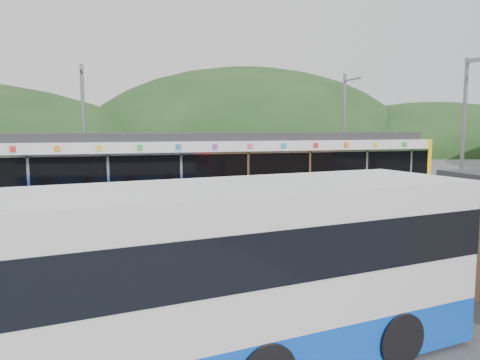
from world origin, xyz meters
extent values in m
plane|color=#4C4C4F|center=(0.00, 0.00, 0.00)|extent=(120.00, 120.00, 0.00)
ellipsoid|color=#1E3D19|center=(16.00, 54.00, 0.00)|extent=(52.00, 39.00, 26.00)
ellipsoid|color=#1E3D19|center=(45.00, 48.00, 0.00)|extent=(44.00, 33.00, 16.00)
cube|color=#9E9E99|center=(0.00, 3.30, 0.15)|extent=(26.00, 3.20, 0.30)
cube|color=yellow|center=(0.00, 2.00, 0.30)|extent=(26.00, 0.10, 0.01)
cube|color=black|center=(-6.50, 6.00, 0.30)|extent=(3.20, 2.20, 0.56)
cube|color=black|center=(5.50, 6.00, 0.30)|extent=(3.20, 2.20, 0.56)
cube|color=silver|center=(-0.50, 6.00, 1.04)|extent=(20.00, 2.90, 0.92)
cube|color=black|center=(-0.50, 6.00, 2.23)|extent=(20.00, 2.96, 1.45)
cube|color=silver|center=(-0.50, 4.50, 1.55)|extent=(20.00, 0.05, 0.10)
cube|color=silver|center=(-0.50, 4.50, 2.90)|extent=(20.00, 0.05, 0.10)
cube|color=silver|center=(-0.50, 6.00, 3.17)|extent=(20.00, 2.90, 0.45)
cube|color=#2D2D30|center=(-0.50, 6.00, 3.58)|extent=(19.40, 2.50, 0.36)
cube|color=yellow|center=(9.62, 6.00, 1.90)|extent=(0.24, 2.92, 3.00)
cube|color=silver|center=(-9.00, 4.50, 2.23)|extent=(0.10, 0.05, 1.35)
cube|color=silver|center=(-6.00, 4.50, 2.23)|extent=(0.10, 0.05, 1.35)
cube|color=silver|center=(-3.00, 4.50, 2.23)|extent=(0.10, 0.05, 1.35)
cube|color=silver|center=(0.00, 4.50, 2.23)|extent=(0.10, 0.05, 1.35)
cube|color=silver|center=(3.00, 4.50, 2.23)|extent=(0.10, 0.05, 1.35)
cube|color=silver|center=(6.00, 4.50, 2.23)|extent=(0.10, 0.05, 1.35)
cube|color=silver|center=(8.50, 4.50, 2.23)|extent=(0.10, 0.05, 1.35)
cube|color=red|center=(-9.50, 4.51, 3.18)|extent=(0.22, 0.04, 0.22)
cube|color=orange|center=(-7.90, 4.51, 3.18)|extent=(0.22, 0.04, 0.22)
cube|color=yellow|center=(-6.30, 4.51, 3.18)|extent=(0.22, 0.04, 0.22)
cube|color=green|center=(-4.70, 4.51, 3.18)|extent=(0.22, 0.04, 0.22)
cube|color=blue|center=(-3.10, 4.51, 3.18)|extent=(0.22, 0.04, 0.22)
cube|color=purple|center=(-1.50, 4.51, 3.18)|extent=(0.22, 0.04, 0.22)
cube|color=#E54C8C|center=(0.10, 4.51, 3.18)|extent=(0.22, 0.04, 0.22)
cube|color=#19A5A5|center=(1.70, 4.51, 3.18)|extent=(0.22, 0.04, 0.22)
cube|color=red|center=(3.30, 4.51, 3.18)|extent=(0.22, 0.04, 0.22)
cube|color=orange|center=(4.90, 4.51, 3.18)|extent=(0.22, 0.04, 0.22)
cube|color=yellow|center=(6.50, 4.51, 3.18)|extent=(0.22, 0.04, 0.22)
cube|color=green|center=(8.10, 4.51, 3.18)|extent=(0.22, 0.04, 0.22)
cylinder|color=slate|center=(-7.00, 8.60, 3.50)|extent=(0.18, 0.18, 7.00)
cube|color=slate|center=(-7.00, 7.80, 6.60)|extent=(0.08, 1.80, 0.08)
cylinder|color=slate|center=(7.00, 8.60, 3.50)|extent=(0.18, 0.18, 7.00)
cube|color=slate|center=(7.00, 7.80, 6.60)|extent=(0.08, 1.80, 0.08)
cube|color=blue|center=(-5.61, -8.12, 0.51)|extent=(11.53, 4.20, 0.82)
cube|color=silver|center=(-5.61, -8.12, 1.33)|extent=(11.53, 4.20, 0.82)
cube|color=black|center=(-5.61, -8.12, 2.15)|extent=(11.54, 4.24, 0.82)
cube|color=silver|center=(-5.61, -8.12, 2.82)|extent=(11.53, 4.20, 0.51)
cylinder|color=black|center=(-4.29, -7.92, 0.46)|extent=(1.31, 2.79, 0.92)
cylinder|color=black|center=(-1.75, -7.54, 0.46)|extent=(1.31, 2.79, 0.92)
cylinder|color=slate|center=(4.76, -3.00, 3.09)|extent=(0.12, 0.12, 6.17)
cube|color=slate|center=(4.76, -3.46, 6.07)|extent=(0.46, 1.01, 0.12)
camera|label=1|loc=(-6.33, -15.21, 4.02)|focal=35.00mm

